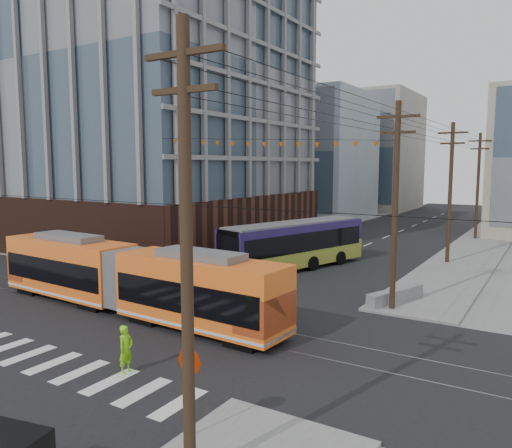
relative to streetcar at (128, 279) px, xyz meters
The scene contains 14 objects.
ground 5.13m from the streetcar, 46.78° to the right, with size 160.00×160.00×0.00m, color slate.
office_building 29.77m from the streetcar, 133.82° to the left, with size 30.00×25.00×28.60m, color #381E16.
bg_bldg_nw_near 50.92m from the streetcar, 105.79° to the left, with size 18.00×16.00×18.00m, color #8C99A5.
bg_bldg_nw_far 69.82m from the streetcar, 98.89° to the left, with size 16.00×18.00×20.00m, color gray.
utility_pole_near 15.58m from the streetcar, 38.86° to the right, with size 0.30×0.30×11.00m, color black.
utility_pole_far 53.94m from the streetcar, 77.35° to the left, with size 0.30×0.30×11.00m, color black.
streetcar is the anchor object (origin of this frame).
city_bus 14.74m from the streetcar, 80.79° to the left, with size 2.78×12.81×3.63m, color #251750, non-canonical shape.
parked_car_silver 9.50m from the streetcar, 103.06° to the left, with size 1.58×4.53×1.49m, color #9D9D9F.
parked_car_white 14.99m from the streetcar, 97.09° to the left, with size 1.93×4.76×1.38m, color silver.
parked_car_grey 20.34m from the streetcar, 95.05° to the left, with size 1.99×4.32×1.20m, color slate.
pedestrian 7.99m from the streetcar, 45.05° to the right, with size 0.67×0.44×1.83m, color #82DF15.
stop_sign 13.28m from the streetcar, 37.07° to the right, with size 0.77×0.77×2.53m, color #A81E00, non-canonical shape.
jersey_barrier 14.64m from the streetcar, 37.36° to the left, with size 0.96×4.27×0.85m, color gray.
Camera 1 is at (15.80, -14.86, 7.74)m, focal length 35.00 mm.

